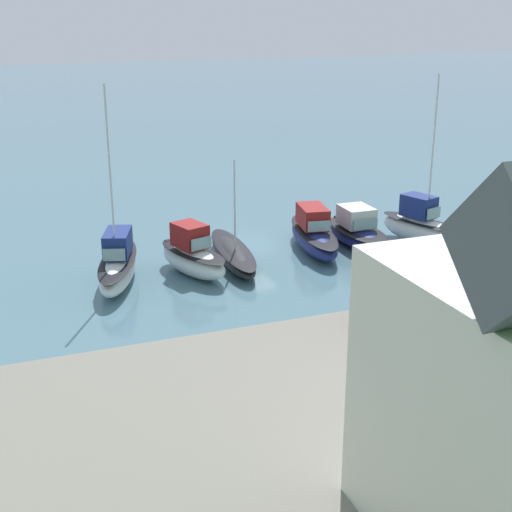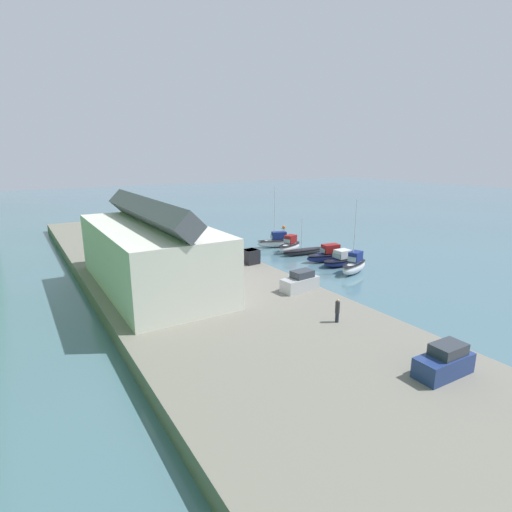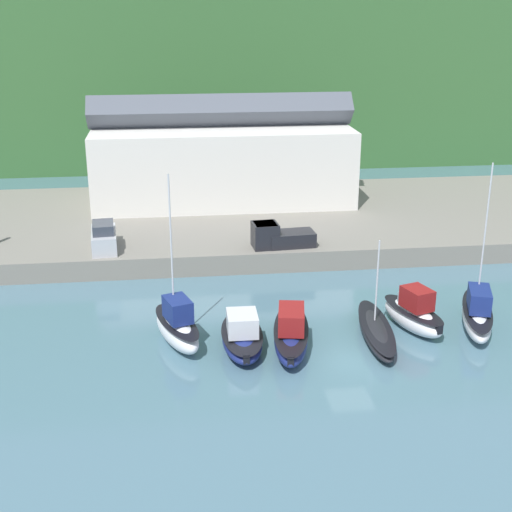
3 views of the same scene
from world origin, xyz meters
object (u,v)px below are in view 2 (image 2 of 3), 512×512
person_on_quay (337,310)px  mooring_buoy_0 (284,227)px  parked_car_2 (142,215)px  moored_boat_1 (341,260)px  moored_boat_4 (290,246)px  parked_car_0 (147,228)px  pickup_truck_0 (246,256)px  parked_car_1 (300,282)px  moored_boat_3 (304,251)px  moored_boat_5 (277,241)px  moored_boat_2 (329,255)px  moored_boat_0 (354,265)px  parked_car_3 (444,362)px

person_on_quay → mooring_buoy_0: 53.57m
mooring_buoy_0 → parked_car_2: bearing=52.3°
moored_boat_1 → moored_boat_4: bearing=8.0°
parked_car_0 → pickup_truck_0: bearing=-167.9°
parked_car_1 → mooring_buoy_0: 45.14m
moored_boat_3 → pickup_truck_0: 13.90m
moored_boat_5 → pickup_truck_0: size_ratio=2.12×
moored_boat_2 → pickup_truck_0: size_ratio=1.57×
parked_car_2 → pickup_truck_0: 44.12m
moored_boat_1 → mooring_buoy_0: (28.75, -10.34, -0.51)m
moored_boat_2 → parked_car_0: parked_car_0 is taller
moored_boat_0 → person_on_quay: 20.90m
parked_car_0 → pickup_truck_0: parked_car_0 is taller
parked_car_0 → parked_car_1: size_ratio=0.98×
moored_boat_3 → person_on_quay: 30.45m
moored_boat_3 → parked_car_0: moored_boat_3 is taller
mooring_buoy_0 → person_on_quay: bearing=149.4°
moored_boat_3 → parked_car_2: bearing=25.3°
parked_car_2 → person_on_quay: bearing=-176.5°
moored_boat_1 → parked_car_0: parked_car_0 is taller
moored_boat_0 → moored_boat_3: 11.90m
parked_car_2 → parked_car_0: bearing=172.2°
moored_boat_0 → person_on_quay: size_ratio=4.77×
person_on_quay → mooring_buoy_0: (46.06, -27.25, -2.32)m
moored_boat_2 → moored_boat_4: (7.89, 1.51, 0.09)m
moored_boat_5 → moored_boat_1: bearing=-157.2°
pickup_truck_0 → person_on_quay: person_on_quay is taller
moored_boat_4 → person_on_quay: (-28.07, 15.57, 1.63)m
parked_car_0 → parked_car_1: 41.12m
pickup_truck_0 → moored_boat_5: bearing=-144.3°
moored_boat_1 → moored_boat_4: size_ratio=1.08×
moored_boat_4 → person_on_quay: size_ratio=2.65×
moored_boat_5 → moored_boat_4: bearing=-165.2°
moored_boat_1 → mooring_buoy_0: size_ratio=8.93×
moored_boat_2 → moored_boat_1: bearing=-173.6°
pickup_truck_0 → person_on_quay: bearing=76.3°
person_on_quay → parked_car_0: bearing=2.0°
parked_car_0 → person_on_quay: size_ratio=1.99×
moored_boat_4 → moored_boat_5: size_ratio=0.55×
person_on_quay → moored_boat_3: bearing=-33.1°
moored_boat_0 → moored_boat_5: bearing=-18.7°
pickup_truck_0 → parked_car_2: bearing=-93.0°
moored_boat_5 → mooring_buoy_0: size_ratio=15.02×
moored_boat_0 → parked_car_1: 14.38m
parked_car_3 → person_on_quay: size_ratio=1.99×
person_on_quay → moored_boat_0: bearing=-49.3°
moored_boat_2 → parked_car_2: (45.35, 15.06, 1.54)m
parked_car_3 → pickup_truck_0: 31.72m
moored_boat_0 → moored_boat_2: (6.59, -1.28, -0.19)m
pickup_truck_0 → parked_car_0: bearing=-84.3°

